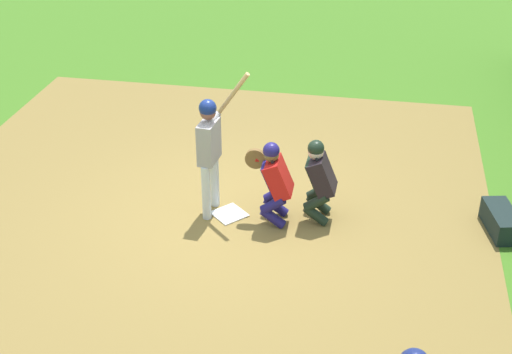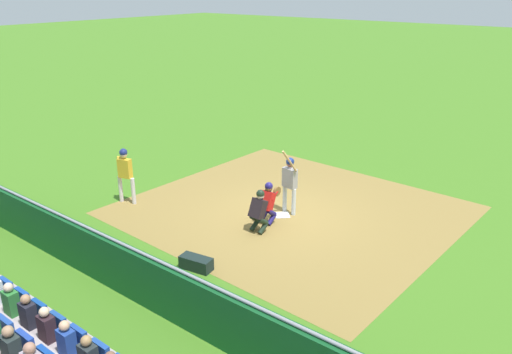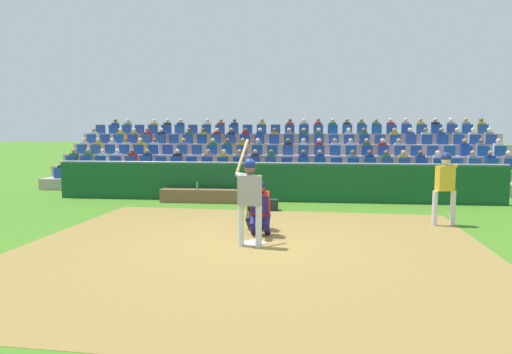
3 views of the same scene
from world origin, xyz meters
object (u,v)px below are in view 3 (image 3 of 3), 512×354
at_px(batter_at_plate, 249,192).
at_px(home_plate_umpire, 256,201).
at_px(on_deck_batter, 445,181).
at_px(home_plate_marker, 254,243).
at_px(dugout_bench, 204,196).
at_px(equipment_duffel_bag, 264,205).
at_px(catcher_crouching, 260,205).
at_px(water_bottle_on_bench, 197,186).

height_order(batter_at_plate, home_plate_umpire, batter_at_plate).
bearing_deg(on_deck_batter, home_plate_marker, 27.08).
relative_size(home_plate_umpire, dugout_bench, 0.44).
bearing_deg(home_plate_marker, home_plate_umpire, -85.44).
height_order(dugout_bench, equipment_duffel_bag, dugout_bench).
distance_m(batter_at_plate, home_plate_umpire, 1.63).
xyz_separation_m(catcher_crouching, home_plate_umpire, (0.15, -0.63, -0.02)).
bearing_deg(batter_at_plate, water_bottle_on_bench, -65.80).
xyz_separation_m(batter_at_plate, equipment_duffel_bag, (0.10, -4.20, -0.97)).
bearing_deg(on_deck_batter, home_plate_umpire, 12.41).
relative_size(home_plate_marker, home_plate_umpire, 0.34).
bearing_deg(batter_at_plate, dugout_bench, -67.83).
xyz_separation_m(catcher_crouching, on_deck_batter, (-4.50, -1.65, 0.42)).
height_order(batter_at_plate, dugout_bench, batter_at_plate).
bearing_deg(dugout_bench, equipment_duffel_bag, 149.87).
bearing_deg(batter_at_plate, on_deck_batter, -150.62).
distance_m(catcher_crouching, dugout_bench, 5.07).
xyz_separation_m(equipment_duffel_bag, on_deck_batter, (-4.71, 1.60, 0.97)).
bearing_deg(catcher_crouching, home_plate_marker, 85.92).
bearing_deg(catcher_crouching, home_plate_umpire, -76.47).
xyz_separation_m(home_plate_umpire, on_deck_batter, (-4.65, -1.02, 0.44)).
xyz_separation_m(batter_at_plate, dugout_bench, (2.21, -5.43, -0.92)).
xyz_separation_m(catcher_crouching, dugout_bench, (2.32, -4.48, -0.50)).
bearing_deg(water_bottle_on_bench, home_plate_umpire, 121.96).
distance_m(catcher_crouching, water_bottle_on_bench, 5.13).
relative_size(batter_at_plate, on_deck_batter, 1.19).
distance_m(batter_at_plate, dugout_bench, 5.93).
bearing_deg(equipment_duffel_bag, home_plate_marker, 82.31).
relative_size(home_plate_marker, dugout_bench, 0.15).
height_order(batter_at_plate, water_bottle_on_bench, batter_at_plate).
distance_m(home_plate_umpire, dugout_bench, 4.45).
bearing_deg(equipment_duffel_bag, dugout_bench, -40.17).
height_order(home_plate_umpire, on_deck_batter, on_deck_batter).
bearing_deg(water_bottle_on_bench, home_plate_marker, 115.90).
relative_size(home_plate_marker, on_deck_batter, 0.24).
height_order(catcher_crouching, dugout_bench, catcher_crouching).
relative_size(home_plate_marker, water_bottle_on_bench, 1.75).
relative_size(catcher_crouching, equipment_duffel_bag, 1.55).
height_order(dugout_bench, water_bottle_on_bench, water_bottle_on_bench).
bearing_deg(home_plate_umpire, water_bottle_on_bench, -58.04).
bearing_deg(on_deck_batter, batter_at_plate, 29.38).
bearing_deg(dugout_bench, on_deck_batter, 157.48).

